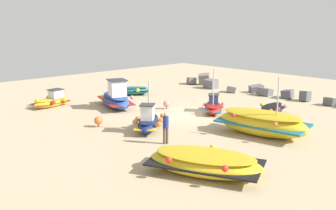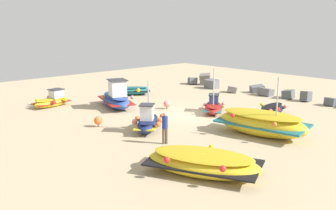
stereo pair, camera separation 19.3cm
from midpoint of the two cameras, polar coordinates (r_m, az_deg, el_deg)
ground_plane at (r=28.61m, az=2.47°, el=-1.32°), size 47.45×47.45×0.00m
fishing_boat_0 at (r=17.75m, az=4.94°, el=-8.19°), size 5.63×4.12×1.10m
fishing_boat_1 at (r=35.92m, az=-5.54°, el=2.06°), size 3.18×3.68×0.75m
fishing_boat_2 at (r=29.23m, az=6.28°, el=-0.22°), size 2.88×3.21×3.30m
fishing_boat_3 at (r=24.32m, az=-3.01°, el=-2.44°), size 3.06×3.28×3.02m
fishing_boat_4 at (r=23.95m, az=13.02°, el=-2.49°), size 5.76×3.04×3.60m
fishing_boat_5 at (r=32.24m, az=-16.38°, el=0.57°), size 1.77×3.15×1.36m
fishing_boat_6 at (r=30.93m, az=-7.62°, el=0.94°), size 4.89×3.21×2.22m
fishing_boat_7 at (r=28.94m, az=14.32°, el=-0.65°), size 1.97×3.37×0.88m
person_walking at (r=21.67m, az=-0.59°, el=-2.98°), size 0.32×0.32×1.75m
breakwater_rocks at (r=37.15m, az=12.17°, el=2.17°), size 19.36×3.03×1.34m
mooring_buoy_0 at (r=25.56m, az=-10.10°, el=-2.22°), size 0.53×0.53×0.67m
mooring_buoy_1 at (r=30.15m, az=-0.38°, el=0.15°), size 0.53×0.53×0.65m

